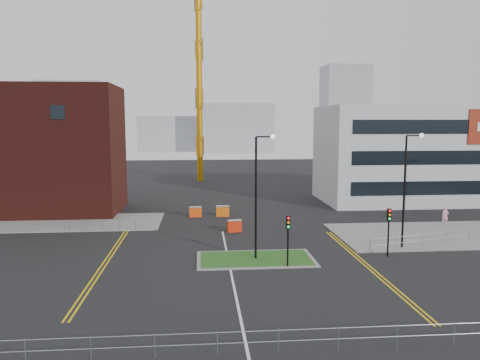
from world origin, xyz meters
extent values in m
plane|color=black|center=(0.00, 0.00, 0.00)|extent=(200.00, 200.00, 0.00)
cube|color=slate|center=(-20.00, 22.00, 0.06)|extent=(28.00, 8.00, 0.12)
cube|color=slate|center=(22.00, 14.00, 0.06)|extent=(24.00, 10.00, 0.12)
cube|color=slate|center=(2.00, 8.00, 0.04)|extent=(8.60, 4.60, 0.08)
cube|color=#20501A|center=(2.00, 8.00, 0.06)|extent=(8.00, 4.00, 0.12)
cube|color=#461511|center=(-20.00, 28.00, 7.00)|extent=(18.00, 10.00, 14.00)
cube|color=black|center=(-16.00, 22.98, 11.00)|extent=(1.40, 0.10, 1.40)
cube|color=#A9ABAE|center=(26.00, 32.00, 6.00)|extent=(25.00, 12.00, 12.00)
cube|color=black|center=(26.00, 25.98, 2.50)|extent=(22.00, 0.10, 1.60)
cube|color=black|center=(26.00, 25.98, 6.00)|extent=(22.00, 0.10, 1.60)
cube|color=black|center=(26.00, 25.98, 9.50)|extent=(22.00, 0.10, 1.60)
cylinder|color=#C57E0B|center=(-2.00, 55.00, 18.79)|extent=(1.00, 1.00, 37.58)
cylinder|color=black|center=(2.00, 8.00, 4.50)|extent=(0.16, 0.16, 9.00)
cylinder|color=black|center=(2.60, 8.00, 9.00)|extent=(1.20, 0.10, 0.10)
sphere|color=silver|center=(3.20, 8.00, 9.00)|extent=(0.36, 0.36, 0.36)
cylinder|color=black|center=(14.00, 10.00, 4.50)|extent=(0.16, 0.16, 9.00)
cylinder|color=black|center=(14.60, 10.00, 9.00)|extent=(1.20, 0.10, 0.10)
sphere|color=silver|center=(15.20, 10.00, 9.00)|extent=(0.36, 0.36, 0.36)
cylinder|color=black|center=(4.00, 6.00, 1.50)|extent=(0.12, 0.12, 3.00)
cube|color=black|center=(4.00, 6.00, 3.20)|extent=(0.28, 0.22, 0.90)
sphere|color=red|center=(4.00, 5.87, 3.50)|extent=(0.18, 0.18, 0.18)
sphere|color=orange|center=(4.00, 5.87, 3.20)|extent=(0.18, 0.18, 0.18)
sphere|color=#0CCC33|center=(4.00, 5.87, 2.90)|extent=(0.18, 0.18, 0.18)
cylinder|color=black|center=(12.00, 8.00, 1.50)|extent=(0.12, 0.12, 3.00)
cube|color=black|center=(12.00, 8.00, 3.20)|extent=(0.28, 0.22, 0.90)
sphere|color=red|center=(12.00, 7.87, 3.50)|extent=(0.18, 0.18, 0.18)
sphere|color=orange|center=(12.00, 7.87, 3.20)|extent=(0.18, 0.18, 0.18)
sphere|color=#0CCC33|center=(12.00, 7.87, 2.90)|extent=(0.18, 0.18, 0.18)
cylinder|color=gray|center=(0.00, -6.00, 1.05)|extent=(24.00, 0.04, 0.04)
cylinder|color=gray|center=(0.00, -6.00, 0.55)|extent=(24.00, 0.04, 0.04)
cylinder|color=gray|center=(-11.00, 18.00, 1.05)|extent=(6.00, 0.04, 0.04)
cylinder|color=gray|center=(-11.00, 18.00, 0.55)|extent=(6.00, 0.04, 0.04)
cylinder|color=gray|center=(-14.00, 18.00, 0.55)|extent=(0.05, 0.05, 1.10)
cylinder|color=gray|center=(-8.00, 18.00, 0.55)|extent=(0.05, 0.05, 1.10)
cylinder|color=gray|center=(20.50, 11.50, 1.05)|extent=(19.01, 5.04, 0.04)
cylinder|color=gray|center=(20.50, 11.50, 0.55)|extent=(19.01, 5.04, 0.04)
cylinder|color=gray|center=(11.00, 9.00, 0.55)|extent=(0.05, 0.05, 1.10)
cube|color=silver|center=(0.00, 2.00, 0.01)|extent=(0.15, 30.00, 0.01)
cube|color=gold|center=(-9.00, 10.00, 0.01)|extent=(0.12, 24.00, 0.01)
cube|color=gold|center=(-8.70, 10.00, 0.01)|extent=(0.12, 24.00, 0.01)
cube|color=gold|center=(9.50, 6.00, 0.01)|extent=(0.12, 20.00, 0.01)
cube|color=gold|center=(9.80, 6.00, 0.01)|extent=(0.12, 20.00, 0.01)
cube|color=gray|center=(-40.00, 120.00, 11.00)|extent=(18.00, 12.00, 22.00)
cube|color=gray|center=(10.00, 130.00, 8.00)|extent=(24.00, 12.00, 16.00)
cube|color=gray|center=(45.00, 125.00, 14.00)|extent=(14.00, 12.00, 28.00)
cube|color=gray|center=(-8.00, 140.00, 6.00)|extent=(30.00, 12.00, 12.00)
imported|color=pink|center=(21.87, 17.94, 0.91)|extent=(0.68, 0.46, 1.82)
cube|color=#DD410C|center=(-2.54, 24.00, 0.55)|extent=(1.35, 0.57, 1.10)
cube|color=silver|center=(-2.54, 24.00, 1.04)|extent=(1.35, 0.57, 0.13)
cube|color=orange|center=(0.38, 24.00, 0.57)|extent=(1.41, 0.56, 1.15)
cube|color=silver|center=(0.38, 24.00, 1.09)|extent=(1.41, 0.56, 0.14)
cube|color=red|center=(1.09, 16.83, 0.55)|extent=(1.39, 0.73, 1.10)
cube|color=silver|center=(1.09, 16.83, 1.05)|extent=(1.39, 0.73, 0.13)
camera|label=1|loc=(-1.99, -25.12, 10.04)|focal=35.00mm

